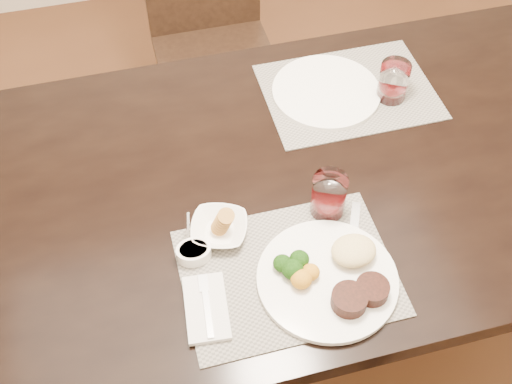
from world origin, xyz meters
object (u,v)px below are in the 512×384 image
object	(u,v)px
cracker_bowl	(219,228)
wine_glass_near	(328,197)
chair_far	(211,31)
steak_knife	(369,261)
dinner_plate	(335,276)
far_plate	(326,91)

from	to	relation	value
cracker_bowl	wine_glass_near	bearing A→B (deg)	0.00
cracker_bowl	chair_far	bearing A→B (deg)	79.69
cracker_bowl	steak_knife	bearing A→B (deg)	-28.46
chair_far	steak_knife	xyz separation A→B (m)	(0.11, -1.22, 0.26)
dinner_plate	wine_glass_near	distance (m)	0.19
steak_knife	cracker_bowl	xyz separation A→B (m)	(-0.30, 0.16, 0.01)
cracker_bowl	far_plate	xyz separation A→B (m)	(0.38, 0.38, -0.01)
chair_far	steak_knife	size ratio (longest dim) A/B	3.57
wine_glass_near	far_plate	xyz separation A→B (m)	(0.13, 0.38, -0.04)
dinner_plate	cracker_bowl	world-z (taller)	cracker_bowl
dinner_plate	steak_knife	distance (m)	0.09
dinner_plate	cracker_bowl	bearing A→B (deg)	136.86
chair_far	dinner_plate	size ratio (longest dim) A/B	2.95
wine_glass_near	cracker_bowl	bearing A→B (deg)	-180.00
cracker_bowl	wine_glass_near	distance (m)	0.26
steak_knife	chair_far	bearing A→B (deg)	120.14
chair_far	cracker_bowl	world-z (taller)	chair_far
far_plate	steak_knife	bearing A→B (deg)	-98.77
wine_glass_near	far_plate	world-z (taller)	wine_glass_near
steak_knife	far_plate	xyz separation A→B (m)	(0.08, 0.55, 0.00)
steak_knife	dinner_plate	bearing A→B (deg)	-140.33
far_plate	cracker_bowl	bearing A→B (deg)	-135.20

